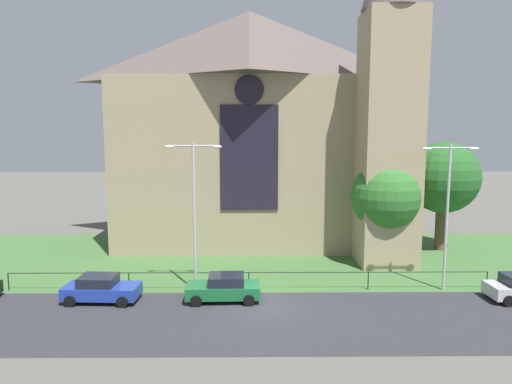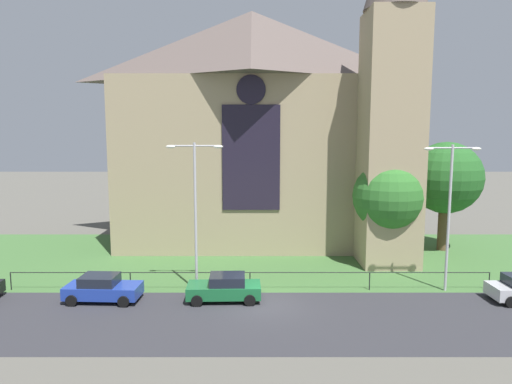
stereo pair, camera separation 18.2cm
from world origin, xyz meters
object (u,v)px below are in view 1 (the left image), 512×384
Objects in this scene: church_building at (258,125)px; parked_car_green at (224,288)px; tree_right_far at (443,178)px; streetlamp_near at (194,199)px; tree_right_near at (386,197)px; streetlamp_far at (448,200)px; parked_car_blue at (101,289)px.

church_building is 17.82m from parked_car_green.
parked_car_green is (-17.20, -11.53, -5.19)m from tree_right_far.
tree_right_far is 0.99× the size of streetlamp_near.
church_building reaches higher than tree_right_near.
tree_right_near is 0.84× the size of streetlamp_near.
church_building is 2.92× the size of streetlamp_far.
parked_car_blue is at bearing -161.47° from streetlamp_near.
streetlamp_near is at bearing -106.92° from church_building.
streetlamp_near is at bearing 180.00° from streetlamp_far.
tree_right_far is 1.00× the size of streetlamp_far.
streetlamp_near is at bearing 21.22° from parked_car_blue.
tree_right_far is at bearing 28.32° from parked_car_blue.
parked_car_blue and parked_car_green have the same top height.
church_building is 6.07× the size of parked_car_blue.
streetlamp_near is at bearing -157.96° from tree_right_near.
church_building is at bearing -100.22° from parked_car_green.
tree_right_near is 20.01m from parked_car_blue.
tree_right_far is 21.35m from parked_car_green.
streetlamp_far is (2.14, -5.29, 0.58)m from tree_right_near.
streetlamp_far is at bearing -67.95° from tree_right_near.
streetlamp_far is at bearing -174.75° from parked_car_green.
streetlamp_far is (-3.82, -9.87, -0.33)m from tree_right_far.
tree_right_near reaches higher than parked_car_blue.
tree_right_far is (15.00, -3.37, -4.34)m from church_building.
tree_right_far is 7.58m from tree_right_near.
parked_car_blue is 1.01× the size of parked_car_green.
church_building is 14.59m from streetlamp_near.
tree_right_far is 27.34m from parked_car_blue.
tree_right_near is at bearing -142.45° from tree_right_far.
parked_car_blue is at bearing -121.57° from church_building.
streetlamp_far reaches higher than tree_right_near.
church_building is 3.43× the size of tree_right_near.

